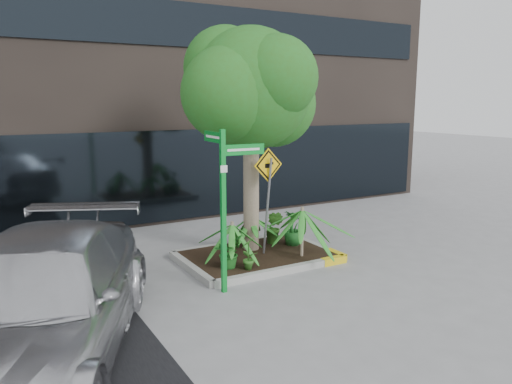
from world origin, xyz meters
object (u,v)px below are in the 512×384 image
parked_car (38,303)px  street_sign_post (225,193)px  tree (250,89)px  cattle_sign (268,184)px

parked_car → street_sign_post: 3.66m
tree → parked_car: (-4.83, -2.77, -2.92)m
parked_car → cattle_sign: cattle_sign is taller
parked_car → cattle_sign: bearing=47.9°
tree → street_sign_post: tree is taller
parked_car → street_sign_post: bearing=42.2°
parked_car → cattle_sign: 5.43m
street_sign_post → tree: bearing=51.2°
tree → parked_car: bearing=-150.2°
tree → cattle_sign: (0.08, -0.62, -2.02)m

